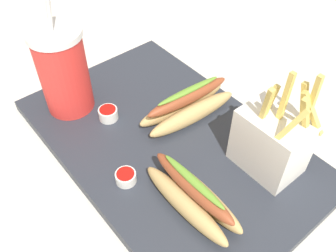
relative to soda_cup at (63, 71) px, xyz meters
The scene contains 8 objects.
ground_plane 0.22m from the soda_cup, 25.08° to the left, with size 2.40×2.40×0.02m, color silver.
food_tray 0.21m from the soda_cup, 25.08° to the left, with size 0.50×0.32×0.02m, color #2D333D.
soda_cup is the anchor object (origin of this frame).
fries_basket 0.35m from the soda_cup, 27.97° to the left, with size 0.10×0.07×0.18m.
hot_dog_1 0.22m from the soda_cup, 42.84° to the left, with size 0.07×0.18×0.06m.
hot_dog_2 0.30m from the soda_cup, ahead, with size 0.16×0.06×0.06m.
ketchup_cup_1 0.10m from the soda_cup, 24.93° to the left, with size 0.03×0.03×0.02m.
ketchup_cup_2 0.21m from the soda_cup, ahead, with size 0.03×0.03×0.02m.
Camera 1 is at (0.31, -0.26, 0.47)m, focal length 39.21 mm.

